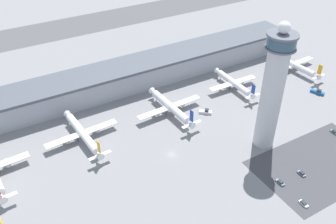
# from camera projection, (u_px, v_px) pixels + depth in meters

# --- Properties ---
(ground_plane) EXTENTS (1000.00, 1000.00, 0.00)m
(ground_plane) POSITION_uv_depth(u_px,v_px,m) (172.00, 155.00, 185.62)
(ground_plane) COLOR gray
(terminal_building) EXTENTS (266.26, 25.00, 15.65)m
(terminal_building) POSITION_uv_depth(u_px,v_px,m) (114.00, 79.00, 230.61)
(terminal_building) COLOR #A3A8B2
(terminal_building) RESTS_ON ground
(runway_strip) EXTENTS (399.38, 44.00, 0.01)m
(runway_strip) POSITION_uv_depth(u_px,v_px,m) (61.00, 29.00, 315.80)
(runway_strip) COLOR #515154
(runway_strip) RESTS_ON ground
(control_tower) EXTENTS (13.95, 13.95, 65.55)m
(control_tower) POSITION_uv_depth(u_px,v_px,m) (273.00, 89.00, 174.46)
(control_tower) COLOR #BCBCC1
(control_tower) RESTS_ON ground
(parking_lot_surface) EXTENTS (64.00, 40.00, 0.01)m
(parking_lot_surface) POSITION_uv_depth(u_px,v_px,m) (320.00, 164.00, 179.97)
(parking_lot_surface) COLOR #424247
(parking_lot_surface) RESTS_ON ground
(airplane_gate_bravo) EXTENTS (39.40, 43.63, 13.05)m
(airplane_gate_bravo) POSITION_uv_depth(u_px,v_px,m) (83.00, 134.00, 192.36)
(airplane_gate_bravo) COLOR white
(airplane_gate_bravo) RESTS_ON ground
(airplane_gate_charlie) EXTENTS (41.01, 42.35, 13.82)m
(airplane_gate_charlie) POSITION_uv_depth(u_px,v_px,m) (171.00, 107.00, 211.60)
(airplane_gate_charlie) COLOR silver
(airplane_gate_charlie) RESTS_ON ground
(airplane_gate_delta) EXTENTS (34.19, 37.68, 12.28)m
(airplane_gate_delta) POSITION_uv_depth(u_px,v_px,m) (234.00, 83.00, 234.09)
(airplane_gate_delta) COLOR white
(airplane_gate_delta) RESTS_ON ground
(airplane_gate_echo) EXTENTS (40.49, 43.27, 13.04)m
(airplane_gate_echo) POSITION_uv_depth(u_px,v_px,m) (293.00, 65.00, 253.86)
(airplane_gate_echo) COLOR silver
(airplane_gate_echo) RESTS_ON ground
(service_truck_fuel) EXTENTS (5.16, 8.60, 3.04)m
(service_truck_fuel) POSITION_uv_depth(u_px,v_px,m) (318.00, 92.00, 231.47)
(service_truck_fuel) COLOR black
(service_truck_fuel) RESTS_ON ground
(service_truck_baggage) EXTENTS (7.17, 6.82, 2.70)m
(service_truck_baggage) POSITION_uv_depth(u_px,v_px,m) (206.00, 112.00, 214.29)
(service_truck_baggage) COLOR black
(service_truck_baggage) RESTS_ON ground
(car_red_hatchback) EXTENTS (1.83, 4.52, 1.42)m
(car_red_hatchback) POSITION_uv_depth(u_px,v_px,m) (304.00, 204.00, 159.20)
(car_red_hatchback) COLOR black
(car_red_hatchback) RESTS_ON ground
(car_grey_coupe) EXTENTS (1.83, 4.57, 1.48)m
(car_grey_coupe) POSITION_uv_depth(u_px,v_px,m) (280.00, 182.00, 169.32)
(car_grey_coupe) COLOR black
(car_grey_coupe) RESTS_ON ground
(car_navy_sedan) EXTENTS (1.99, 4.47, 1.54)m
(car_navy_sedan) POSITION_uv_depth(u_px,v_px,m) (334.00, 132.00, 199.45)
(car_navy_sedan) COLOR black
(car_navy_sedan) RESTS_ON ground
(car_blue_compact) EXTENTS (1.81, 4.27, 1.54)m
(car_blue_compact) POSITION_uv_depth(u_px,v_px,m) (302.00, 174.00, 173.87)
(car_blue_compact) COLOR black
(car_blue_compact) RESTS_ON ground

